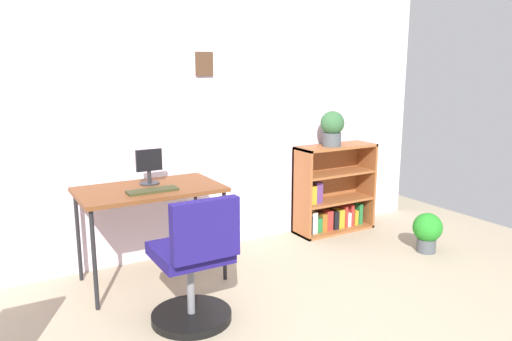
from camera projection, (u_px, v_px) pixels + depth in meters
name	position (u px, v px, depth m)	size (l,w,h in m)	color
wall_back	(178.00, 119.00, 4.16)	(5.20, 0.12, 2.36)	silver
desk	(150.00, 195.00, 3.67)	(1.05, 0.62, 0.73)	brown
monitor	(149.00, 167.00, 3.74)	(0.20, 0.15, 0.27)	#262628
keyboard	(153.00, 191.00, 3.54)	(0.36, 0.12, 0.02)	#32351B
office_chair	(194.00, 270.00, 3.08)	(0.52, 0.55, 0.87)	black
bookshelf_low	(331.00, 193.00, 4.90)	(0.82, 0.30, 0.86)	#95552D
potted_plant_on_shelf	(332.00, 127.00, 4.69)	(0.23, 0.23, 0.34)	#474C51
potted_plant_floor	(427.00, 230.00, 4.34)	(0.26, 0.26, 0.35)	#474C51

